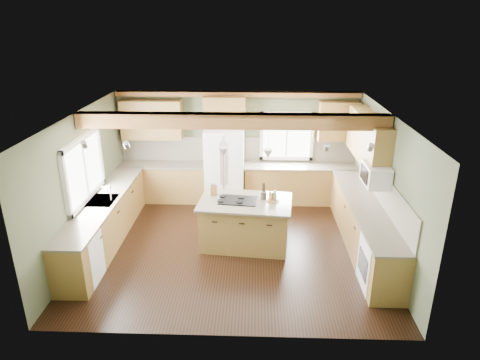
{
  "coord_description": "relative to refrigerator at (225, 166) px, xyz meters",
  "views": [
    {
      "loc": [
        0.4,
        -7.31,
        4.24
      ],
      "look_at": [
        0.13,
        0.3,
        1.27
      ],
      "focal_mm": 32.0,
      "sensor_mm": 36.0,
      "label": 1
    }
  ],
  "objects": [
    {
      "name": "floor",
      "position": [
        0.3,
        -2.12,
        -0.9
      ],
      "size": [
        5.6,
        5.6,
        0.0
      ],
      "primitive_type": "plane",
      "color": "black",
      "rests_on": "ground"
    },
    {
      "name": "sink",
      "position": [
        -2.2,
        -2.07,
        0.01
      ],
      "size": [
        0.5,
        0.65,
        0.03
      ],
      "primitive_type": "cube",
      "color": "#262628",
      "rests_on": "counter_left"
    },
    {
      "name": "pendant_right",
      "position": [
        0.94,
        -2.06,
        0.98
      ],
      "size": [
        0.18,
        0.18,
        0.16
      ],
      "primitive_type": "cone",
      "rotation": [
        3.14,
        0.0,
        0.0
      ],
      "color": "#B2B2B7",
      "rests_on": "ceiling"
    },
    {
      "name": "cooktop",
      "position": [
        0.4,
        -2.01,
        0.03
      ],
      "size": [
        0.75,
        0.54,
        0.02
      ],
      "primitive_type": "cube",
      "rotation": [
        0.0,
        0.0,
        -0.1
      ],
      "color": "black",
      "rests_on": "island_top"
    },
    {
      "name": "wall_right",
      "position": [
        3.1,
        -2.12,
        0.4
      ],
      "size": [
        0.0,
        5.0,
        5.0
      ],
      "primitive_type": "plane",
      "rotation": [
        1.57,
        0.0,
        -1.57
      ],
      "color": "#4B553C",
      "rests_on": "ground"
    },
    {
      "name": "wall_left",
      "position": [
        -2.5,
        -2.12,
        0.4
      ],
      "size": [
        0.0,
        5.0,
        5.0
      ],
      "primitive_type": "plane",
      "rotation": [
        1.57,
        0.0,
        1.57
      ],
      "color": "#4B553C",
      "rests_on": "ground"
    },
    {
      "name": "ceiling",
      "position": [
        0.3,
        -2.12,
        1.7
      ],
      "size": [
        5.6,
        5.6,
        0.0
      ],
      "primitive_type": "plane",
      "rotation": [
        3.14,
        0.0,
        0.0
      ],
      "color": "silver",
      "rests_on": "wall_back"
    },
    {
      "name": "utensil_crock",
      "position": [
        0.88,
        -1.9,
        0.09
      ],
      "size": [
        0.13,
        0.13,
        0.15
      ],
      "primitive_type": "cylinder",
      "rotation": [
        0.0,
        0.0,
        -0.21
      ],
      "color": "#3B322F",
      "rests_on": "island_top"
    },
    {
      "name": "bottle_tray",
      "position": [
        1.05,
        -2.01,
        0.13
      ],
      "size": [
        0.26,
        0.26,
        0.22
      ],
      "primitive_type": null,
      "rotation": [
        0.0,
        0.0,
        0.12
      ],
      "color": "brown",
      "rests_on": "island_top"
    },
    {
      "name": "window_left",
      "position": [
        -2.48,
        -2.07,
        0.65
      ],
      "size": [
        0.04,
        1.6,
        1.05
      ],
      "primitive_type": "cube",
      "color": "white",
      "rests_on": "wall_left"
    },
    {
      "name": "upper_cab_over_fridge",
      "position": [
        -0.0,
        0.21,
        1.25
      ],
      "size": [
        0.96,
        0.35,
        0.7
      ],
      "primitive_type": "cube",
      "color": "brown",
      "rests_on": "wall_back"
    },
    {
      "name": "counter_back_left",
      "position": [
        -1.49,
        0.08,
        0.0
      ],
      "size": [
        2.06,
        0.64,
        0.04
      ],
      "primitive_type": "cube",
      "color": "#4F463A",
      "rests_on": "base_cab_back_left"
    },
    {
      "name": "wall_back",
      "position": [
        0.3,
        0.38,
        0.4
      ],
      "size": [
        5.6,
        0.0,
        5.6
      ],
      "primitive_type": "plane",
      "rotation": [
        1.57,
        0.0,
        0.0
      ],
      "color": "#4B553C",
      "rests_on": "ground"
    },
    {
      "name": "knife_block",
      "position": [
        -0.09,
        -1.76,
        0.12
      ],
      "size": [
        0.13,
        0.1,
        0.2
      ],
      "primitive_type": "cube",
      "rotation": [
        0.0,
        0.0,
        -0.11
      ],
      "color": "brown",
      "rests_on": "island_top"
    },
    {
      "name": "window_back",
      "position": [
        1.45,
        0.36,
        0.65
      ],
      "size": [
        1.1,
        0.04,
        1.0
      ],
      "primitive_type": "cube",
      "color": "white",
      "rests_on": "wall_back"
    },
    {
      "name": "base_cab_left",
      "position": [
        -2.2,
        -2.07,
        -0.46
      ],
      "size": [
        0.6,
        3.7,
        0.88
      ],
      "primitive_type": "cube",
      "color": "brown",
      "rests_on": "floor"
    },
    {
      "name": "refrigerator",
      "position": [
        0.0,
        0.0,
        0.0
      ],
      "size": [
        0.9,
        0.74,
        1.8
      ],
      "primitive_type": "cube",
      "color": "white",
      "rests_on": "floor"
    },
    {
      "name": "counter_right",
      "position": [
        2.8,
        -2.07,
        0.0
      ],
      "size": [
        0.64,
        3.74,
        0.04
      ],
      "primitive_type": "cube",
      "color": "#4F463A",
      "rests_on": "base_cab_right"
    },
    {
      "name": "dishwasher",
      "position": [
        -2.19,
        -3.37,
        -0.47
      ],
      "size": [
        0.6,
        0.6,
        0.84
      ],
      "primitive_type": "cube",
      "color": "white",
      "rests_on": "floor"
    },
    {
      "name": "pendant_left",
      "position": [
        0.13,
        -1.98,
        0.98
      ],
      "size": [
        0.18,
        0.18,
        0.16
      ],
      "primitive_type": "cone",
      "rotation": [
        3.14,
        0.0,
        0.0
      ],
      "color": "#B2B2B7",
      "rests_on": "ceiling"
    },
    {
      "name": "backsplash_back",
      "position": [
        0.3,
        0.36,
        0.31
      ],
      "size": [
        5.58,
        0.03,
        0.58
      ],
      "primitive_type": "cube",
      "color": "brown",
      "rests_on": "wall_back"
    },
    {
      "name": "base_cab_right",
      "position": [
        2.8,
        -2.07,
        -0.46
      ],
      "size": [
        0.6,
        3.7,
        0.88
      ],
      "primitive_type": "cube",
      "color": "brown",
      "rests_on": "floor"
    },
    {
      "name": "microwave",
      "position": [
        2.88,
        -2.17,
        0.65
      ],
      "size": [
        0.4,
        0.7,
        0.38
      ],
      "primitive_type": "cube",
      "color": "white",
      "rests_on": "wall_right"
    },
    {
      "name": "counter_back_right",
      "position": [
        1.79,
        0.08,
        0.0
      ],
      "size": [
        2.66,
        0.64,
        0.04
      ],
      "primitive_type": "cube",
      "color": "#4F463A",
      "rests_on": "base_cab_back_right"
    },
    {
      "name": "upper_cab_back_left",
      "position": [
        -1.69,
        0.21,
        1.05
      ],
      "size": [
        1.4,
        0.35,
        0.9
      ],
      "primitive_type": "cube",
      "color": "brown",
      "rests_on": "wall_back"
    },
    {
      "name": "upper_cab_right",
      "position": [
        2.92,
        -1.22,
        1.05
      ],
      "size": [
        0.35,
        2.2,
        0.9
      ],
      "primitive_type": "cube",
      "color": "brown",
      "rests_on": "wall_right"
    },
    {
      "name": "island_top",
      "position": [
        0.53,
        -2.02,
        0.0
      ],
      "size": [
        1.85,
        1.27,
        0.04
      ],
      "primitive_type": "cube",
      "rotation": [
        0.0,
        0.0,
        -0.1
      ],
      "color": "#4F463A",
      "rests_on": "island"
    },
    {
      "name": "base_cab_back_right",
      "position": [
        1.79,
        0.08,
        -0.46
      ],
      "size": [
        2.62,
        0.6,
        0.88
      ],
      "primitive_type": "cube",
      "color": "brown",
      "rests_on": "floor"
    },
    {
      "name": "backsplash_right",
      "position": [
        3.08,
        -2.07,
        0.31
      ],
      "size": [
        0.03,
        3.7,
        0.58
      ],
      "primitive_type": "cube",
      "color": "brown",
      "rests_on": "wall_right"
    },
    {
      "name": "ceiling_beam",
      "position": [
        0.3,
        -2.02,
        1.57
      ],
      "size": [
        5.55,
        0.26,
        0.26
      ],
      "primitive_type": "cube",
      "color": "brown",
      "rests_on": "ceiling"
    },
    {
      "name": "island",
      "position": [
        0.53,
        -2.02,
        -0.46
      ],
      "size": [
        1.73,
        1.16,
        0.88
      ],
      "primitive_type": "cube",
      "rotation": [
        0.0,
        0.0,
        -0.1
      ],
      "color": "brown",
      "rests_on": "floor"
    },
    {
      "name": "upper_cab_back_corner",
      "position": [
        2.6,
        0.21,
        1.05
      ],
      "size": [
        0.9,
        0.35,
        0.9
      ],
      "primitive_type": "cube",
      "color": "brown",
      "rests_on": "wall_back"
    },
    {
      "name": "base_cab_back_left",
      "position": [
        -1.49,
        0.08,
        -0.46
      ],
      "size": [
        2.02,
        0.6,
        0.88
      ],
      "primitive_type": "cube",
      "color": "brown",
      "rests_on": "floor"
    },
    {
      "name": "counter_left",
      "position": [
        -2.2,
        -2.07,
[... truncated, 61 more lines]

